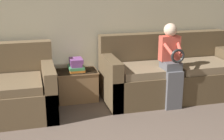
% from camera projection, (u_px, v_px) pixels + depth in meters
% --- Properties ---
extents(wall_back, '(7.53, 0.06, 2.55)m').
position_uv_depth(wall_back, '(69.00, 15.00, 4.70)').
color(wall_back, '#BCB293').
rests_on(wall_back, ground_plane).
extents(couch_main, '(2.11, 0.88, 0.97)m').
position_uv_depth(couch_main, '(170.00, 75.00, 4.88)').
color(couch_main, brown).
rests_on(couch_main, ground_plane).
extents(child_left_seated, '(0.29, 0.38, 1.20)m').
position_uv_depth(child_left_seated, '(171.00, 61.00, 4.41)').
color(child_left_seated, '#56565B').
rests_on(child_left_seated, ground_plane).
extents(side_shelf, '(0.61, 0.42, 0.46)m').
position_uv_depth(side_shelf, '(77.00, 85.00, 4.76)').
color(side_shelf, olive).
rests_on(side_shelf, ground_plane).
extents(book_stack, '(0.23, 0.28, 0.19)m').
position_uv_depth(book_stack, '(76.00, 65.00, 4.68)').
color(book_stack, orange).
rests_on(book_stack, side_shelf).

